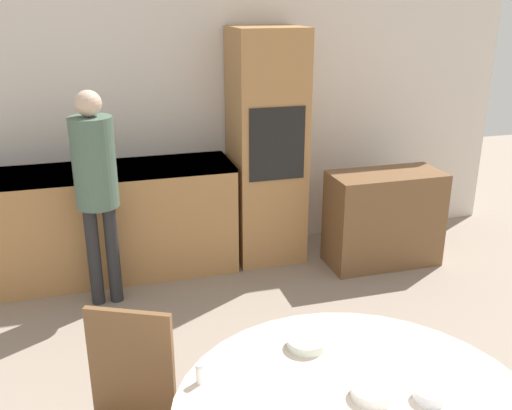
{
  "coord_description": "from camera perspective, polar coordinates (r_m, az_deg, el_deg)",
  "views": [
    {
      "loc": [
        -0.82,
        0.02,
        2.21
      ],
      "look_at": [
        0.01,
        2.9,
        1.12
      ],
      "focal_mm": 40.0,
      "sensor_mm": 36.0,
      "label": 1
    }
  ],
  "objects": [
    {
      "name": "salt_shaker",
      "position": [
        2.36,
        -5.65,
        -16.41
      ],
      "size": [
        0.03,
        0.03,
        0.09
      ],
      "color": "white",
      "rests_on": "dining_table"
    },
    {
      "name": "wall_back",
      "position": [
        5.04,
        -6.51,
        9.5
      ],
      "size": [
        6.03,
        0.05,
        2.6
      ],
      "color": "silver",
      "rests_on": "ground_plane"
    },
    {
      "name": "sideboard",
      "position": [
        5.05,
        12.65,
        -1.33
      ],
      "size": [
        0.97,
        0.45,
        0.82
      ],
      "color": "brown",
      "rests_on": "ground_plane"
    },
    {
      "name": "bowl_centre",
      "position": [
        2.58,
        5.06,
        -13.59
      ],
      "size": [
        0.17,
        0.17,
        0.04
      ],
      "color": "silver",
      "rests_on": "dining_table"
    },
    {
      "name": "kitchen_counter",
      "position": [
        4.87,
        -16.57,
        -1.74
      ],
      "size": [
        2.41,
        0.6,
        0.92
      ],
      "color": "#AD7A47",
      "rests_on": "ground_plane"
    },
    {
      "name": "oven_unit",
      "position": [
        4.92,
        1.05,
        5.76
      ],
      "size": [
        0.58,
        0.59,
        2.0
      ],
      "color": "#AD7A47",
      "rests_on": "ground_plane"
    },
    {
      "name": "bowl_far",
      "position": [
        2.38,
        16.95,
        -17.65
      ],
      "size": [
        0.12,
        0.12,
        0.05
      ],
      "color": "silver",
      "rests_on": "dining_table"
    },
    {
      "name": "person_standing",
      "position": [
        4.23,
        -15.76,
        2.8
      ],
      "size": [
        0.31,
        0.31,
        1.62
      ],
      "color": "#262628",
      "rests_on": "ground_plane"
    },
    {
      "name": "bowl_near",
      "position": [
        2.34,
        11.53,
        -17.88
      ],
      "size": [
        0.16,
        0.16,
        0.04
      ],
      "color": "white",
      "rests_on": "dining_table"
    }
  ]
}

